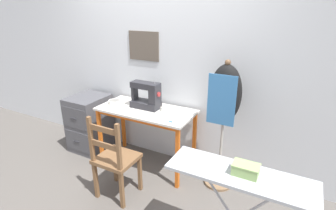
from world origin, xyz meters
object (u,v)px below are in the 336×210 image
scissors (171,122)px  dress_form (225,100)px  sewing_machine (147,96)px  filing_cabinet (90,123)px  wooden_chair (115,159)px  storage_box (246,169)px  fabric_bowl (115,102)px  thread_spool_near_machine (162,109)px  ironing_board (239,179)px

scissors → dress_form: (0.49, 0.25, 0.25)m
scissors → dress_form: size_ratio=0.08×
sewing_machine → filing_cabinet: bearing=-177.0°
filing_cabinet → dress_form: dress_form is taller
wooden_chair → filing_cabinet: (-0.97, 0.65, -0.06)m
storage_box → scissors: bearing=145.6°
filing_cabinet → storage_box: storage_box is taller
fabric_bowl → storage_box: size_ratio=0.87×
fabric_bowl → dress_form: size_ratio=0.11×
wooden_chair → storage_box: 1.40m
sewing_machine → thread_spool_near_machine: (0.20, 0.01, -0.13)m
dress_form → storage_box: bearing=-64.2°
ironing_board → thread_spool_near_machine: bearing=141.8°
thread_spool_near_machine → filing_cabinet: 1.21m
filing_cabinet → sewing_machine: bearing=3.0°
wooden_chair → ironing_board: size_ratio=0.91×
sewing_machine → scissors: sewing_machine is taller
sewing_machine → scissors: bearing=-28.7°
fabric_bowl → scissors: 0.91m
thread_spool_near_machine → dress_form: size_ratio=0.03×
thread_spool_near_machine → filing_cabinet: (-1.14, -0.06, -0.40)m
ironing_board → storage_box: (0.04, 0.01, 0.09)m
scissors → storage_box: 1.11m
sewing_machine → scissors: (0.45, -0.25, -0.15)m
ironing_board → fabric_bowl: bearing=155.5°
dress_form → sewing_machine: bearing=-179.6°
thread_spool_near_machine → ironing_board: 1.43m
sewing_machine → fabric_bowl: (-0.44, -0.07, -0.12)m
thread_spool_near_machine → scissors: bearing=-45.7°
dress_form → ironing_board: bearing=-66.3°
fabric_bowl → scissors: bearing=-11.1°
ironing_board → storage_box: bearing=10.3°
thread_spool_near_machine → sewing_machine: bearing=-177.6°
fabric_bowl → wooden_chair: wooden_chair is taller
dress_form → scissors: bearing=-152.7°
ironing_board → filing_cabinet: bearing=159.9°
scissors → filing_cabinet: bearing=172.0°
filing_cabinet → dress_form: bearing=1.7°
sewing_machine → fabric_bowl: size_ratio=2.31×
wooden_chair → storage_box: size_ratio=5.11×
wooden_chair → ironing_board: 1.34m
sewing_machine → thread_spool_near_machine: size_ratio=8.28×
fabric_bowl → dress_form: dress_form is taller
sewing_machine → ironing_board: 1.59m
thread_spool_near_machine → wooden_chair: 0.80m
sewing_machine → ironing_board: sewing_machine is taller
sewing_machine → filing_cabinet: (-0.94, -0.05, -0.53)m
wooden_chair → dress_form: bearing=38.1°
sewing_machine → dress_form: dress_form is taller
scissors → wooden_chair: size_ratio=0.12×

